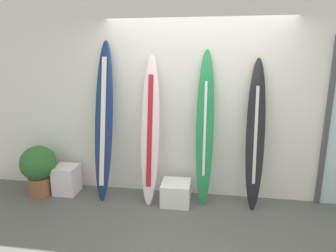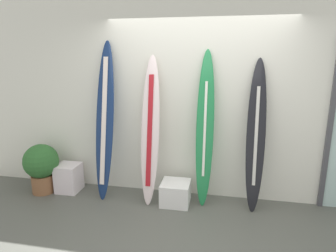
# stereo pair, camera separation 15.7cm
# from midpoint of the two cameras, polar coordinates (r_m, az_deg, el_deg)

# --- Properties ---
(ground) EXTENTS (8.00, 8.00, 0.04)m
(ground) POSITION_cam_midpoint_polar(r_m,az_deg,el_deg) (3.47, 2.31, -22.12)
(ground) COLOR #53554D
(wall_back) EXTENTS (7.20, 0.20, 2.80)m
(wall_back) POSITION_cam_midpoint_polar(r_m,az_deg,el_deg) (4.15, 4.58, 5.21)
(wall_back) COLOR silver
(wall_back) RESTS_ON ground
(surfboard_navy) EXTENTS (0.27, 0.50, 2.22)m
(surfboard_navy) POSITION_cam_midpoint_polar(r_m,az_deg,el_deg) (4.15, -13.57, 0.81)
(surfboard_navy) COLOR navy
(surfboard_navy) RESTS_ON ground
(surfboard_ivory) EXTENTS (0.26, 0.48, 2.02)m
(surfboard_ivory) POSITION_cam_midpoint_polar(r_m,az_deg,el_deg) (3.96, -4.68, -1.15)
(surfboard_ivory) COLOR silver
(surfboard_ivory) RESTS_ON ground
(surfboard_emerald) EXTENTS (0.24, 0.38, 2.10)m
(surfboard_emerald) POSITION_cam_midpoint_polar(r_m,az_deg,el_deg) (3.92, 6.11, -0.81)
(surfboard_emerald) COLOR #228146
(surfboard_emerald) RESTS_ON ground
(surfboard_charcoal) EXTENTS (0.24, 0.40, 1.99)m
(surfboard_charcoal) POSITION_cam_midpoint_polar(r_m,az_deg,el_deg) (3.94, 15.71, -1.75)
(surfboard_charcoal) COLOR black
(surfboard_charcoal) RESTS_ON ground
(display_block_left) EXTENTS (0.33, 0.33, 0.42)m
(display_block_left) POSITION_cam_midpoint_polar(r_m,az_deg,el_deg) (4.68, -20.21, -9.84)
(display_block_left) COLOR white
(display_block_left) RESTS_ON ground
(display_block_center) EXTENTS (0.39, 0.39, 0.31)m
(display_block_center) POSITION_cam_midpoint_polar(r_m,az_deg,el_deg) (4.13, 0.45, -12.98)
(display_block_center) COLOR white
(display_block_center) RESTS_ON ground
(potted_plant) EXTENTS (0.51, 0.51, 0.74)m
(potted_plant) POSITION_cam_midpoint_polar(r_m,az_deg,el_deg) (4.70, -24.97, -7.36)
(potted_plant) COLOR brown
(potted_plant) RESTS_ON ground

